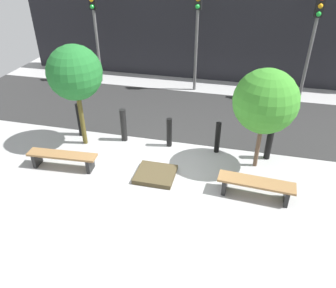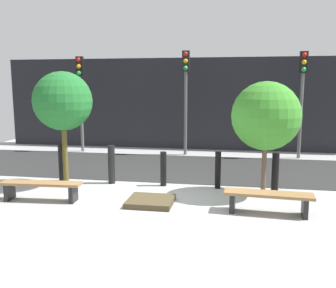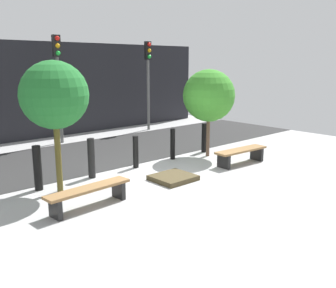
# 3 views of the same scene
# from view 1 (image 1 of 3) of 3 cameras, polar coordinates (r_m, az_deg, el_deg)

# --- Properties ---
(ground_plane) EXTENTS (18.00, 18.00, 0.00)m
(ground_plane) POSITION_cam_1_polar(r_m,az_deg,el_deg) (8.90, -2.14, -5.53)
(ground_plane) COLOR #A1A1A1
(road_strip) EXTENTS (18.00, 4.10, 0.01)m
(road_strip) POSITION_cam_1_polar(r_m,az_deg,el_deg) (12.12, 2.73, 5.38)
(road_strip) COLOR #2A2A2A
(road_strip) RESTS_ON ground
(building_facade) EXTENTS (16.20, 0.50, 3.82)m
(building_facade) POSITION_cam_1_polar(r_m,az_deg,el_deg) (15.12, 5.93, 18.33)
(building_facade) COLOR black
(building_facade) RESTS_ON ground
(bench_left) EXTENTS (1.95, 0.51, 0.45)m
(bench_left) POSITION_cam_1_polar(r_m,az_deg,el_deg) (9.47, -17.91, -2.26)
(bench_left) COLOR black
(bench_left) RESTS_ON ground
(bench_right) EXTENTS (1.87, 0.57, 0.46)m
(bench_right) POSITION_cam_1_polar(r_m,az_deg,el_deg) (8.32, 15.04, -6.96)
(bench_right) COLOR black
(bench_right) RESTS_ON ground
(planter_bed) EXTENTS (1.03, 0.96, 0.13)m
(planter_bed) POSITION_cam_1_polar(r_m,az_deg,el_deg) (8.84, -2.20, -5.30)
(planter_bed) COLOR #463C25
(planter_bed) RESTS_ON ground
(tree_behind_left_bench) EXTENTS (1.55, 1.55, 3.06)m
(tree_behind_left_bench) POSITION_cam_1_polar(r_m,az_deg,el_deg) (9.66, -15.94, 11.78)
(tree_behind_left_bench) COLOR #51481E
(tree_behind_left_bench) RESTS_ON ground
(tree_behind_right_bench) EXTENTS (1.66, 1.66, 2.80)m
(tree_behind_right_bench) POSITION_cam_1_polar(r_m,az_deg,el_deg) (8.65, 16.63, 7.11)
(tree_behind_right_bench) COLOR brown
(tree_behind_right_bench) RESTS_ON ground
(bollard_far_left) EXTENTS (0.20, 0.20, 1.09)m
(bollard_far_left) POSITION_cam_1_polar(r_m,az_deg,el_deg) (10.84, -15.03, 4.09)
(bollard_far_left) COLOR black
(bollard_far_left) RESTS_ON ground
(bollard_left) EXTENTS (0.19, 0.19, 1.06)m
(bollard_left) POSITION_cam_1_polar(r_m,az_deg,el_deg) (10.27, -7.75, 3.26)
(bollard_left) COLOR black
(bollard_left) RESTS_ON ground
(bollard_center) EXTENTS (0.16, 0.16, 0.93)m
(bollard_center) POSITION_cam_1_polar(r_m,az_deg,el_deg) (9.92, 0.21, 2.02)
(bollard_center) COLOR black
(bollard_center) RESTS_ON ground
(bollard_right) EXTENTS (0.16, 0.16, 0.98)m
(bollard_right) POSITION_cam_1_polar(r_m,az_deg,el_deg) (9.72, 8.63, 1.11)
(bollard_right) COLOR black
(bollard_right) RESTS_ON ground
(bollard_far_right) EXTENTS (0.18, 0.18, 0.99)m
(bollard_far_right) POSITION_cam_1_polar(r_m,az_deg,el_deg) (9.75, 17.18, 0.09)
(bollard_far_right) COLOR black
(bollard_far_right) RESTS_ON ground
(traffic_light_west) EXTENTS (0.28, 0.27, 3.82)m
(traffic_light_west) POSITION_cam_1_polar(r_m,az_deg,el_deg) (14.69, -12.67, 20.27)
(traffic_light_west) COLOR #616161
(traffic_light_west) RESTS_ON ground
(traffic_light_mid_west) EXTENTS (0.28, 0.27, 3.98)m
(traffic_light_mid_west) POSITION_cam_1_polar(r_m,az_deg,el_deg) (13.43, 5.09, 20.27)
(traffic_light_mid_west) COLOR #5B5B5B
(traffic_light_mid_west) RESTS_ON ground
(traffic_light_mid_east) EXTENTS (0.28, 0.27, 3.90)m
(traffic_light_mid_east) POSITION_cam_1_polar(r_m,az_deg,el_deg) (13.49, 24.15, 17.63)
(traffic_light_mid_east) COLOR #606060
(traffic_light_mid_east) RESTS_ON ground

